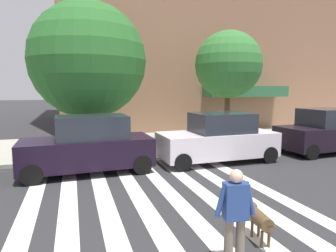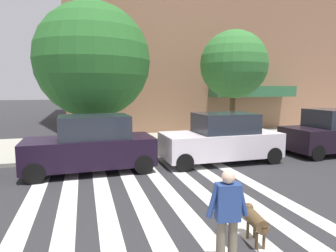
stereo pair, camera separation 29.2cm
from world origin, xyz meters
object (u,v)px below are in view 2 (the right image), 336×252
at_px(parked_car_behind_first, 91,145).
at_px(street_tree_nearest, 93,61).
at_px(street_tree_middle, 234,65).
at_px(pedestrian_dog_walker, 227,213).
at_px(dog_on_leash, 255,220).
at_px(parked_car_fourth_in_line, 333,132).
at_px(parked_car_third_in_line, 221,139).

height_order(parked_car_behind_first, street_tree_nearest, street_tree_nearest).
xyz_separation_m(street_tree_middle, pedestrian_dog_walker, (-5.43, -9.92, -3.23)).
xyz_separation_m(street_tree_nearest, dog_on_leash, (2.58, -9.01, -3.70)).
bearing_deg(street_tree_middle, pedestrian_dog_walker, -118.70).
distance_m(parked_car_fourth_in_line, dog_on_leash, 9.69).
bearing_deg(dog_on_leash, parked_car_fourth_in_line, 37.10).
xyz_separation_m(parked_car_fourth_in_line, pedestrian_dog_walker, (-8.61, -6.41, -0.04)).
bearing_deg(pedestrian_dog_walker, parked_car_fourth_in_line, 36.69).
height_order(parked_car_third_in_line, pedestrian_dog_walker, parked_car_third_in_line).
bearing_deg(parked_car_behind_first, parked_car_third_in_line, -0.01).
distance_m(street_tree_nearest, pedestrian_dog_walker, 10.25).
xyz_separation_m(street_tree_nearest, pedestrian_dog_walker, (1.70, -9.58, -3.22)).
distance_m(parked_car_behind_first, pedestrian_dog_walker, 6.70).
xyz_separation_m(street_tree_middle, dog_on_leash, (-4.55, -9.35, -3.72)).
height_order(parked_car_third_in_line, dog_on_leash, parked_car_third_in_line).
distance_m(parked_car_behind_first, street_tree_middle, 8.78).
relative_size(parked_car_third_in_line, pedestrian_dog_walker, 2.84).
bearing_deg(pedestrian_dog_walker, dog_on_leash, 32.90).
relative_size(parked_car_behind_first, street_tree_nearest, 0.68).
bearing_deg(parked_car_third_in_line, parked_car_fourth_in_line, 0.01).
height_order(parked_car_third_in_line, parked_car_fourth_in_line, parked_car_fourth_in_line).
bearing_deg(parked_car_fourth_in_line, pedestrian_dog_walker, -143.31).
xyz_separation_m(parked_car_behind_first, street_tree_middle, (7.38, 3.51, 3.21)).
distance_m(parked_car_third_in_line, dog_on_leash, 6.25).
relative_size(parked_car_behind_first, dog_on_leash, 4.54).
xyz_separation_m(parked_car_behind_first, parked_car_third_in_line, (5.01, -0.00, -0.03)).
bearing_deg(street_tree_nearest, parked_car_behind_first, -94.48).
xyz_separation_m(parked_car_third_in_line, parked_car_fourth_in_line, (5.54, 0.00, 0.04)).
distance_m(parked_car_third_in_line, parked_car_fourth_in_line, 5.54).
height_order(parked_car_behind_first, pedestrian_dog_walker, parked_car_behind_first).
height_order(street_tree_nearest, street_tree_middle, street_tree_nearest).
relative_size(parked_car_fourth_in_line, street_tree_nearest, 0.68).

